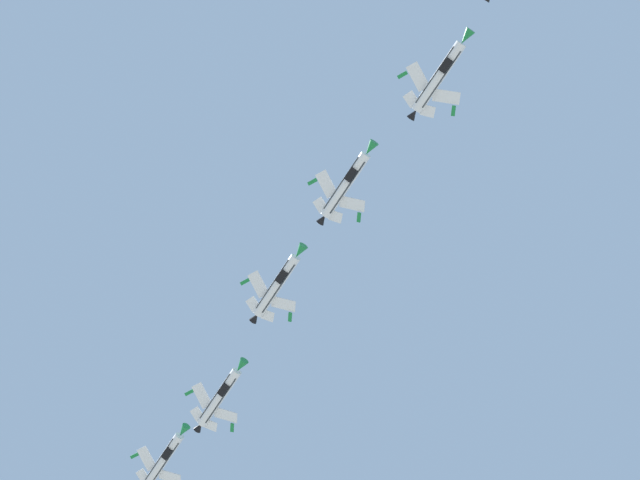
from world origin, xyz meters
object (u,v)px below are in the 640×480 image
fighter_jet_right_wing (346,184)px  fighter_jet_left_outer (278,284)px  fighter_jet_right_outer (220,396)px  fighter_jet_trail_slot (164,459)px  fighter_jet_left_wing (440,76)px

fighter_jet_right_wing → fighter_jet_left_outer: size_ratio=1.00×
fighter_jet_right_outer → fighter_jet_right_wing: bearing=87.7°
fighter_jet_right_outer → fighter_jet_trail_slot: 18.73m
fighter_jet_left_wing → fighter_jet_right_wing: 22.41m
fighter_jet_left_outer → fighter_jet_trail_slot: (-32.22, 24.71, 2.33)m
fighter_jet_right_wing → fighter_jet_trail_slot: 60.45m
fighter_jet_left_outer → fighter_jet_trail_slot: size_ratio=1.00×
fighter_jet_right_wing → fighter_jet_right_outer: size_ratio=1.00×
fighter_jet_right_wing → fighter_jet_left_outer: (-16.40, 11.21, -1.95)m
fighter_jet_left_outer → fighter_jet_right_outer: fighter_jet_left_outer is taller
fighter_jet_left_wing → fighter_jet_right_wing: bearing=-84.0°
fighter_jet_left_wing → fighter_jet_right_outer: bearing=-89.4°
fighter_jet_left_wing → fighter_jet_trail_slot: bearing=-88.8°
fighter_jet_right_wing → fighter_jet_left_outer: 19.96m
fighter_jet_right_outer → fighter_jet_trail_slot: (-15.53, 9.83, 3.61)m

